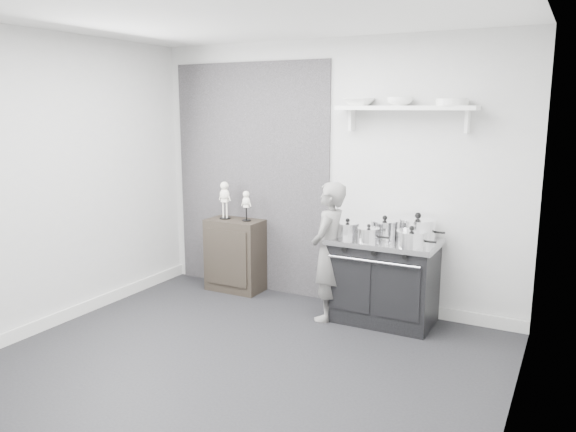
% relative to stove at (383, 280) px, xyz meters
% --- Properties ---
extents(ground, '(4.00, 4.00, 0.00)m').
position_rel_stove_xyz_m(ground, '(-0.71, -1.48, -0.41)').
color(ground, black).
rests_on(ground, ground).
extents(room_shell, '(4.02, 3.62, 2.71)m').
position_rel_stove_xyz_m(room_shell, '(-0.80, -1.33, 1.23)').
color(room_shell, silver).
rests_on(room_shell, ground).
extents(wall_shelf, '(1.30, 0.26, 0.24)m').
position_rel_stove_xyz_m(wall_shelf, '(0.09, 0.20, 1.60)').
color(wall_shelf, white).
rests_on(wall_shelf, room_shell).
extents(stove, '(1.01, 0.63, 0.81)m').
position_rel_stove_xyz_m(stove, '(0.00, 0.00, 0.00)').
color(stove, black).
rests_on(stove, ground).
extents(side_cabinet, '(0.62, 0.36, 0.81)m').
position_rel_stove_xyz_m(side_cabinet, '(-1.76, 0.13, -0.01)').
color(side_cabinet, black).
rests_on(side_cabinet, ground).
extents(child, '(0.34, 0.50, 1.34)m').
position_rel_stove_xyz_m(child, '(-0.49, -0.19, 0.26)').
color(child, slate).
rests_on(child, ground).
extents(pot_front_left, '(0.32, 0.24, 0.18)m').
position_rel_stove_xyz_m(pot_front_left, '(-0.35, -0.07, 0.47)').
color(pot_front_left, white).
rests_on(pot_front_left, stove).
extents(pot_back_left, '(0.36, 0.27, 0.21)m').
position_rel_stove_xyz_m(pot_back_left, '(-0.04, 0.10, 0.48)').
color(pot_back_left, white).
rests_on(pot_back_left, stove).
extents(pot_back_right, '(0.42, 0.34, 0.26)m').
position_rel_stove_xyz_m(pot_back_right, '(0.28, 0.10, 0.50)').
color(pot_back_right, white).
rests_on(pot_back_right, stove).
extents(pot_front_right, '(0.35, 0.27, 0.19)m').
position_rel_stove_xyz_m(pot_front_right, '(0.30, -0.18, 0.47)').
color(pot_front_right, white).
rests_on(pot_front_right, stove).
extents(pot_front_center, '(0.29, 0.20, 0.17)m').
position_rel_stove_xyz_m(pot_front_center, '(-0.09, -0.18, 0.47)').
color(pot_front_center, white).
rests_on(pot_front_center, stove).
extents(skeleton_full, '(0.13, 0.09, 0.48)m').
position_rel_stove_xyz_m(skeleton_full, '(-1.89, 0.13, 0.64)').
color(skeleton_full, white).
rests_on(skeleton_full, side_cabinet).
extents(skeleton_torso, '(0.11, 0.07, 0.38)m').
position_rel_stove_xyz_m(skeleton_torso, '(-1.61, 0.13, 0.59)').
color(skeleton_torso, white).
rests_on(skeleton_torso, side_cabinet).
extents(bowl_large, '(0.29, 0.29, 0.07)m').
position_rel_stove_xyz_m(bowl_large, '(-0.36, 0.19, 1.67)').
color(bowl_large, white).
rests_on(bowl_large, wall_shelf).
extents(bowl_small, '(0.24, 0.24, 0.08)m').
position_rel_stove_xyz_m(bowl_small, '(0.04, 0.19, 1.67)').
color(bowl_small, white).
rests_on(bowl_small, wall_shelf).
extents(plate_stack, '(0.28, 0.28, 0.06)m').
position_rel_stove_xyz_m(plate_stack, '(0.51, 0.19, 1.66)').
color(plate_stack, white).
rests_on(plate_stack, wall_shelf).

